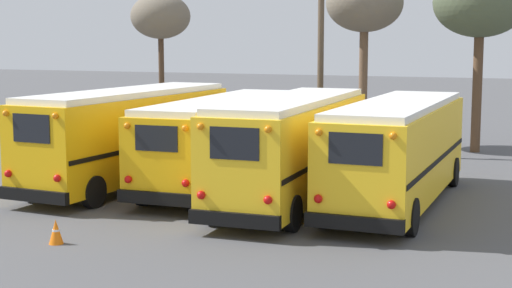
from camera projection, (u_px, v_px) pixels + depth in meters
The scene contains 10 objects.
ground_plane at pixel (257, 193), 25.66m from camera, with size 160.00×160.00×0.00m, color #4C4C4F.
school_bus_0 at pixel (129, 134), 26.87m from camera, with size 2.99×10.04×3.29m.
school_bus_1 at pixel (224, 138), 26.74m from camera, with size 2.91×10.47×3.00m.
school_bus_2 at pixel (292, 146), 24.00m from camera, with size 2.80×9.91×3.25m.
school_bus_3 at pixel (398, 149), 23.68m from camera, with size 2.60×10.13×3.15m.
utility_pole at pixel (321, 44), 33.55m from camera, with size 1.80×0.27×9.23m.
bare_tree_0 at pixel (480, 4), 34.12m from camera, with size 4.09×4.09×8.13m.
bare_tree_1 at pixel (365, 5), 35.76m from camera, with size 3.53×3.53×7.95m.
bare_tree_2 at pixel (161, 18), 37.95m from camera, with size 2.90×2.90×7.18m.
traffic_cone at pixel (56, 232), 19.28m from camera, with size 0.36×0.36×0.61m.
Camera 1 is at (9.44, -23.38, 5.03)m, focal length 55.00 mm.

